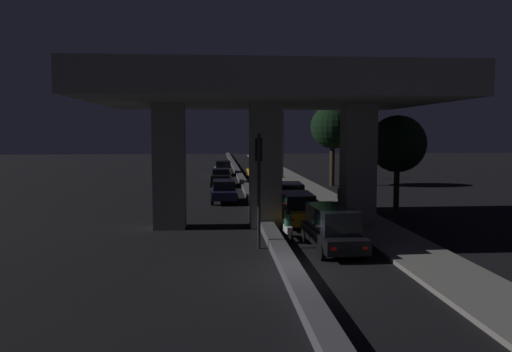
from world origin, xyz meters
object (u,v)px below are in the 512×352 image
at_px(car_taxi_yellow_second, 298,208).
at_px(car_silver_third_oncoming, 223,168).
at_px(car_dark_blue_lead_oncoming, 224,191).
at_px(car_black_second_oncoming, 221,177).
at_px(street_lamp, 279,134).
at_px(car_grey_fifth, 264,177).
at_px(motorcycle_red_filtering_mid, 269,204).
at_px(car_black_lead, 332,228).
at_px(car_dark_red_fourth, 272,184).
at_px(traffic_light_left_of_median, 259,170).
at_px(car_dark_green_third, 289,194).
at_px(car_taxi_yellow_sixth, 257,172).
at_px(motorcycle_white_filtering_near, 288,227).
at_px(pedestrian_on_sidewalk, 340,198).

height_order(car_taxi_yellow_second, car_silver_third_oncoming, car_silver_third_oncoming).
bearing_deg(car_dark_blue_lead_oncoming, car_black_second_oncoming, 179.51).
bearing_deg(car_silver_third_oncoming, car_black_second_oncoming, -2.91).
bearing_deg(street_lamp, car_black_second_oncoming, -134.45).
relative_size(car_grey_fifth, motorcycle_red_filtering_mid, 2.47).
xyz_separation_m(car_black_lead, car_dark_red_fourth, (-0.30, 19.80, -0.23)).
bearing_deg(traffic_light_left_of_median, car_black_second_oncoming, 93.07).
distance_m(car_dark_red_fourth, car_dark_blue_lead_oncoming, 6.46).
height_order(car_black_lead, car_dark_red_fourth, car_black_lead).
relative_size(car_dark_red_fourth, car_grey_fifth, 0.85).
height_order(car_dark_green_third, motorcycle_red_filtering_mid, car_dark_green_third).
bearing_deg(car_dark_green_third, car_dark_red_fourth, 4.10).
xyz_separation_m(street_lamp, car_black_second_oncoming, (-6.08, -6.19, -3.94)).
bearing_deg(car_grey_fifth, car_black_lead, 179.82).
bearing_deg(car_taxi_yellow_sixth, car_dark_green_third, 178.42).
relative_size(traffic_light_left_of_median, car_grey_fifth, 1.01).
bearing_deg(car_dark_blue_lead_oncoming, car_silver_third_oncoming, 178.65).
bearing_deg(traffic_light_left_of_median, car_dark_blue_lead_oncoming, 95.14).
height_order(traffic_light_left_of_median, car_taxi_yellow_second, traffic_light_left_of_median).
bearing_deg(car_dark_green_third, motorcycle_red_filtering_mid, 151.40).
relative_size(car_dark_blue_lead_oncoming, car_silver_third_oncoming, 0.89).
relative_size(car_dark_green_third, car_silver_third_oncoming, 1.04).
xyz_separation_m(car_taxi_yellow_sixth, motorcycle_red_filtering_mid, (-1.13, -23.25, -0.15)).
bearing_deg(car_dark_green_third, car_dark_blue_lead_oncoming, 60.77).
distance_m(traffic_light_left_of_median, car_dark_blue_lead_oncoming, 14.35).
xyz_separation_m(car_taxi_yellow_sixth, motorcycle_white_filtering_near, (-1.06, -30.54, -0.13)).
bearing_deg(car_black_second_oncoming, car_taxi_yellow_sixth, 154.01).
distance_m(car_dark_green_third, car_taxi_yellow_sixth, 20.57).
relative_size(street_lamp, car_dark_green_third, 1.66).
distance_m(street_lamp, car_dark_red_fourth, 12.76).
relative_size(traffic_light_left_of_median, car_taxi_yellow_second, 1.00).
height_order(car_dark_red_fourth, car_silver_third_oncoming, car_silver_third_oncoming).
bearing_deg(traffic_light_left_of_median, motorcycle_white_filtering_near, 46.59).
height_order(traffic_light_left_of_median, motorcycle_red_filtering_mid, traffic_light_left_of_median).
bearing_deg(car_dark_red_fourth, car_black_lead, -178.34).
relative_size(car_taxi_yellow_second, car_dark_red_fourth, 1.19).
bearing_deg(motorcycle_red_filtering_mid, car_taxi_yellow_second, -165.20).
relative_size(car_dark_red_fourth, car_taxi_yellow_sixth, 1.00).
bearing_deg(car_silver_third_oncoming, car_dark_blue_lead_oncoming, -2.12).
bearing_deg(car_taxi_yellow_second, car_taxi_yellow_sixth, 1.10).
distance_m(car_dark_red_fourth, car_silver_third_oncoming, 17.86).
bearing_deg(car_grey_fifth, motorcycle_red_filtering_mid, 174.74).
xyz_separation_m(car_taxi_yellow_sixth, car_silver_third_oncoming, (-3.58, 4.57, 0.16)).
xyz_separation_m(traffic_light_left_of_median, car_grey_fifth, (2.57, 25.09, -2.51)).
bearing_deg(traffic_light_left_of_median, car_taxi_yellow_sixth, 85.52).
bearing_deg(traffic_light_left_of_median, pedestrian_on_sidewalk, 56.72).
height_order(traffic_light_left_of_median, car_grey_fifth, traffic_light_left_of_median).
bearing_deg(car_silver_third_oncoming, car_dark_green_third, 7.51).
height_order(car_dark_blue_lead_oncoming, car_silver_third_oncoming, car_silver_third_oncoming).
height_order(street_lamp, motorcycle_white_filtering_near, street_lamp).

